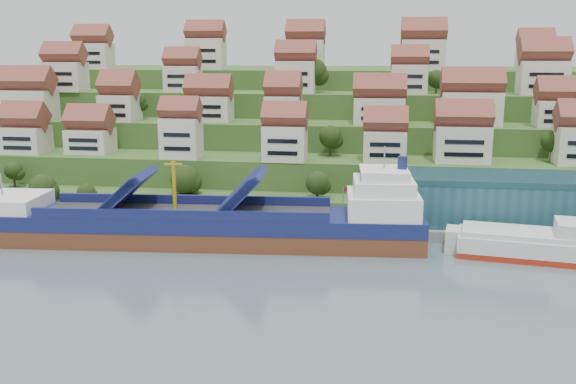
# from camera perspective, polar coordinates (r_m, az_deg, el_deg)

# --- Properties ---
(ground) EXTENTS (300.00, 300.00, 0.00)m
(ground) POSITION_cam_1_polar(r_m,az_deg,el_deg) (124.03, -3.78, -4.91)
(ground) COLOR slate
(ground) RESTS_ON ground
(quay) EXTENTS (180.00, 14.00, 2.20)m
(quay) POSITION_cam_1_polar(r_m,az_deg,el_deg) (135.71, 5.82, -2.93)
(quay) COLOR gray
(quay) RESTS_ON ground
(pebble_beach) EXTENTS (45.00, 20.00, 1.00)m
(pebble_beach) POSITION_cam_1_polar(r_m,az_deg,el_deg) (156.51, -24.11, -2.13)
(pebble_beach) COLOR gray
(pebble_beach) RESTS_ON ground
(hillside) EXTENTS (260.00, 128.00, 31.00)m
(hillside) POSITION_cam_1_polar(r_m,az_deg,el_deg) (222.31, 1.65, 5.65)
(hillside) COLOR #2D4C1E
(hillside) RESTS_ON ground
(hillside_village) EXTENTS (158.25, 63.68, 29.78)m
(hillside_village) POSITION_cam_1_polar(r_m,az_deg,el_deg) (178.96, 0.59, 8.51)
(hillside_village) COLOR beige
(hillside_village) RESTS_ON ground
(hillside_trees) EXTENTS (141.74, 61.23, 31.94)m
(hillside_trees) POSITION_cam_1_polar(r_m,az_deg,el_deg) (164.04, -5.45, 5.02)
(hillside_trees) COLOR #233A13
(hillside_trees) RESTS_ON ground
(warehouse) EXTENTS (60.00, 15.00, 10.00)m
(warehouse) POSITION_cam_1_polar(r_m,az_deg,el_deg) (138.82, 19.23, -0.63)
(warehouse) COLOR #214E5A
(warehouse) RESTS_ON quay
(flagpole) EXTENTS (1.28, 0.16, 8.00)m
(flagpole) POSITION_cam_1_polar(r_m,az_deg,el_deg) (129.52, 4.95, -1.02)
(flagpole) COLOR gray
(flagpole) RESTS_ON quay
(cargo_ship) EXTENTS (87.87, 19.56, 19.44)m
(cargo_ship) POSITION_cam_1_polar(r_m,az_deg,el_deg) (126.19, -6.91, -2.95)
(cargo_ship) COLOR brown
(cargo_ship) RESTS_ON ground
(second_ship) EXTENTS (28.44, 14.14, 7.89)m
(second_ship) POSITION_cam_1_polar(r_m,az_deg,el_deg) (125.43, 21.38, -4.43)
(second_ship) COLOR maroon
(second_ship) RESTS_ON ground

